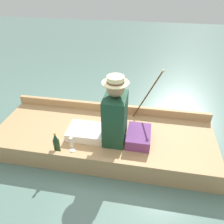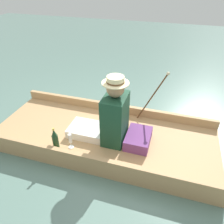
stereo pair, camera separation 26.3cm
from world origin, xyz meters
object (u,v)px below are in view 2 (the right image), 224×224
(teddy_bear, at_px, (121,111))
(wine_glass, at_px, (70,140))
(seated_person, at_px, (109,117))
(champagne_bottle, at_px, (55,140))
(walking_cane, at_px, (155,93))

(teddy_bear, height_order, wine_glass, teddy_bear)
(wine_glass, bearing_deg, seated_person, -52.02)
(wine_glass, bearing_deg, champagne_bottle, 122.26)
(teddy_bear, bearing_deg, seated_person, 172.32)
(seated_person, xyz_separation_m, teddy_bear, (0.36, -0.05, -0.13))
(wine_glass, relative_size, walking_cane, 0.26)
(teddy_bear, relative_size, wine_glass, 2.04)
(wine_glass, bearing_deg, walking_cane, -45.02)
(wine_glass, xyz_separation_m, champagne_bottle, (-0.09, 0.15, 0.03))
(walking_cane, distance_m, champagne_bottle, 1.43)
(seated_person, height_order, wine_glass, seated_person)
(seated_person, xyz_separation_m, walking_cane, (0.55, -0.47, 0.13))
(teddy_bear, distance_m, champagne_bottle, 0.97)
(wine_glass, distance_m, champagne_bottle, 0.18)
(seated_person, distance_m, wine_glass, 0.55)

